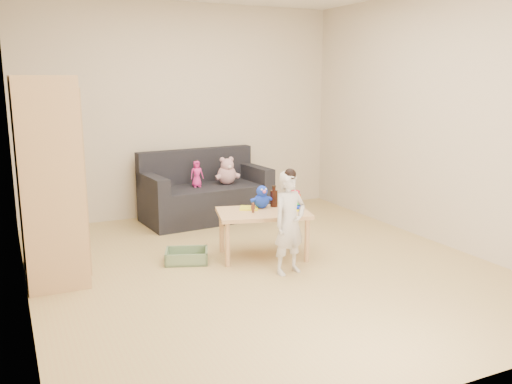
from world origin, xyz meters
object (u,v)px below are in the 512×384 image
sofa (207,203)px  wardrobe (48,179)px  toddler (289,224)px  play_table (263,234)px

sofa → wardrobe: bearing=-152.2°
wardrobe → toddler: bearing=-24.2°
wardrobe → play_table: size_ratio=2.00×
wardrobe → play_table: bearing=-10.5°
play_table → toddler: size_ratio=0.97×
play_table → toddler: toddler is taller
sofa → toddler: 2.07m
sofa → toddler: size_ratio=1.69×
sofa → play_table: 1.56m
wardrobe → toddler: (1.89, -0.85, -0.42)m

